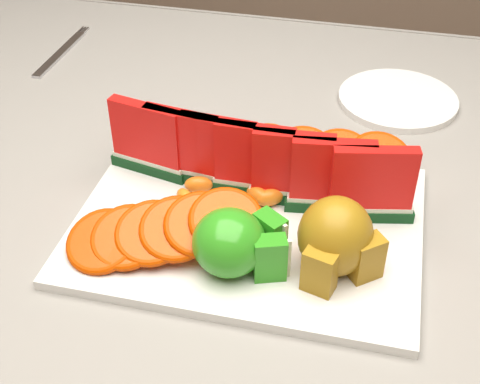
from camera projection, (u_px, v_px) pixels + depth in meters
name	position (u px, v px, depth m)	size (l,w,h in m)	color
table	(193.00, 234.00, 0.94)	(1.40, 0.90, 0.75)	#46301A
tablecloth	(191.00, 200.00, 0.90)	(1.53, 1.03, 0.20)	gray
platter	(249.00, 224.00, 0.79)	(0.40, 0.30, 0.01)	silver
apple_cluster	(236.00, 243.00, 0.70)	(0.11, 0.09, 0.07)	#10790E
pear_cluster	(336.00, 240.00, 0.70)	(0.10, 0.10, 0.09)	#AC851B
side_plate	(398.00, 99.00, 1.02)	(0.19, 0.19, 0.01)	silver
fork	(62.00, 52.00, 1.15)	(0.02, 0.20, 0.00)	silver
watermelon_row	(254.00, 163.00, 0.79)	(0.39, 0.07, 0.10)	#0E3611
orange_fan_front	(164.00, 231.00, 0.73)	(0.23, 0.14, 0.06)	#CA640C
orange_fan_back	(286.00, 148.00, 0.86)	(0.33, 0.11, 0.05)	#CA640C
tangerine_segments	(229.00, 198.00, 0.80)	(0.14, 0.06, 0.02)	#E66101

